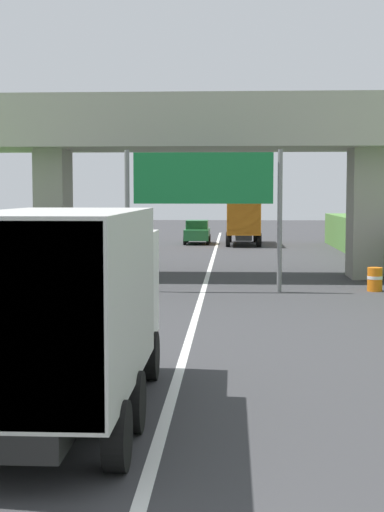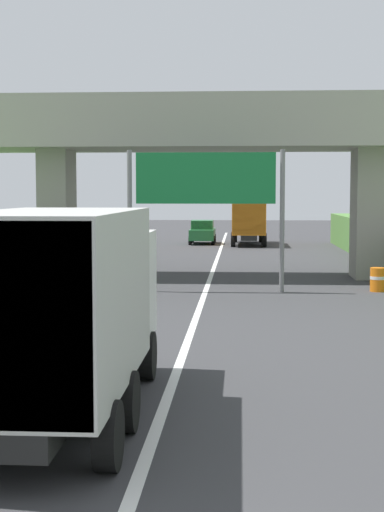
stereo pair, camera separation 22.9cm
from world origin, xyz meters
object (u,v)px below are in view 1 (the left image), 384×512
object	(u,v)px
construction_barrel_4	(353,265)
truck_white	(72,303)
car_green	(197,232)
construction_barrel_3	(375,279)
truck_orange	(243,218)
overhead_highway_sign	(203,187)

from	to	relation	value
construction_barrel_4	truck_white	bearing A→B (deg)	-109.62
car_green	truck_white	bearing A→B (deg)	-90.06
car_green	construction_barrel_3	bearing A→B (deg)	-73.48
truck_orange	construction_barrel_3	xyz separation A→B (m)	(4.60, -26.00, -1.47)
construction_barrel_4	truck_orange	bearing A→B (deg)	102.73
overhead_highway_sign	car_green	distance (m)	27.39
construction_barrel_3	construction_barrel_4	size ratio (longest dim) A/B	1.00
car_green	construction_barrel_4	world-z (taller)	car_green
overhead_highway_sign	car_green	size ratio (longest dim) A/B	1.43
car_green	construction_barrel_3	size ratio (longest dim) A/B	4.56
truck_orange	car_green	size ratio (longest dim) A/B	1.78
truck_white	construction_barrel_4	bearing A→B (deg)	70.38
truck_orange	truck_white	world-z (taller)	same
overhead_highway_sign	construction_barrel_3	xyz separation A→B (m)	(6.47, 0.46, -3.45)
truck_white	construction_barrel_4	world-z (taller)	truck_white
truck_white	truck_orange	bearing A→B (deg)	85.51
truck_orange	overhead_highway_sign	bearing A→B (deg)	-94.05
truck_orange	car_green	xyz separation A→B (m)	(-3.33, 0.72, -1.08)
overhead_highway_sign	truck_orange	world-z (taller)	overhead_highway_sign
truck_white	construction_barrel_3	distance (m)	18.83
overhead_highway_sign	car_green	bearing A→B (deg)	93.06
truck_white	construction_barrel_3	world-z (taller)	truck_white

